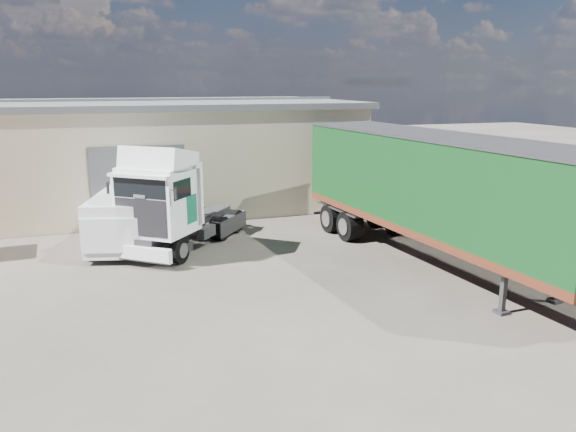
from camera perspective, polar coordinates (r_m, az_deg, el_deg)
name	(u,v)px	position (r m, az deg, el deg)	size (l,w,h in m)	color
ground	(240,306)	(16.34, -4.92, -9.08)	(120.00, 120.00, 0.00)	#2B2823
warehouse	(48,155)	(31.01, -23.16, 5.73)	(30.60, 12.60, 5.42)	beige
brick_boundary_wall	(460,198)	(26.01, 17.06, 1.77)	(0.35, 26.00, 2.50)	#994827
tractor_unit	(170,207)	(21.25, -11.86, 0.89)	(5.59, 6.14, 4.12)	black
box_trailer	(435,186)	(19.92, 14.71, 2.94)	(4.18, 13.86, 4.54)	#2D2D30
panel_van	(126,220)	(22.42, -16.14, -0.40)	(3.34, 5.51, 2.10)	black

